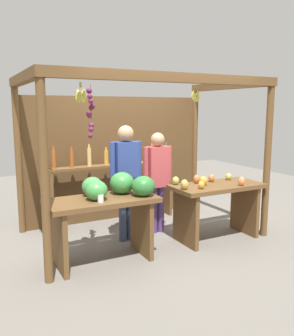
% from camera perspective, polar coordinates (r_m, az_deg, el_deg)
% --- Properties ---
extents(ground_plane, '(12.00, 12.00, 0.00)m').
position_cam_1_polar(ground_plane, '(5.66, -0.88, -10.31)').
color(ground_plane, slate).
rests_on(ground_plane, ground).
extents(market_stall, '(3.35, 1.96, 2.34)m').
position_cam_1_polar(market_stall, '(5.75, -2.97, 3.88)').
color(market_stall, brown).
rests_on(market_stall, ground).
extents(fruit_counter_left, '(1.38, 0.64, 1.10)m').
position_cam_1_polar(fruit_counter_left, '(4.53, -6.06, -5.52)').
color(fruit_counter_left, brown).
rests_on(fruit_counter_left, ground).
extents(fruit_counter_right, '(1.37, 0.64, 0.96)m').
position_cam_1_polar(fruit_counter_right, '(5.37, 10.83, -4.76)').
color(fruit_counter_right, brown).
rests_on(fruit_counter_right, ground).
extents(bottle_shelf_unit, '(2.15, 0.22, 1.35)m').
position_cam_1_polar(bottle_shelf_unit, '(5.99, -5.23, -1.16)').
color(bottle_shelf_unit, brown).
rests_on(bottle_shelf_unit, ground).
extents(vendor_man, '(0.48, 0.23, 1.68)m').
position_cam_1_polar(vendor_man, '(5.13, -3.34, -0.67)').
color(vendor_man, '#36435F').
rests_on(vendor_man, ground).
extents(vendor_woman, '(0.48, 0.21, 1.55)m').
position_cam_1_polar(vendor_woman, '(5.49, 1.67, -0.91)').
color(vendor_woman, '#513770').
rests_on(vendor_woman, ground).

